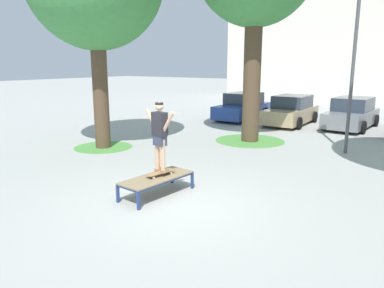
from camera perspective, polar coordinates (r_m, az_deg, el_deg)
ground_plane at (r=8.71m, az=-2.99°, el=-8.82°), size 120.00×120.00×0.00m
skate_box at (r=9.01m, az=-5.45°, el=-5.34°), size 0.92×1.96×0.46m
skateboard at (r=9.06m, az=-4.86°, el=-4.40°), size 0.33×0.82×0.09m
skater at (r=8.83m, az=-4.97°, el=1.79°), size 1.00×0.33×1.69m
grass_patch_near_left at (r=14.52m, az=-13.47°, el=-0.45°), size 2.19×2.19×0.01m
grass_patch_mid_back at (r=15.47m, az=8.89°, el=0.52°), size 2.84×2.84×0.01m
car_blue at (r=21.23m, az=7.83°, el=5.64°), size 1.95×4.21×1.50m
car_tan at (r=20.02m, az=15.02°, el=4.93°), size 1.96×4.22×1.50m
car_grey at (r=19.78m, az=23.37°, el=4.25°), size 2.09×4.28×1.50m
light_post at (r=13.97m, az=23.84°, el=14.16°), size 0.36×0.36×5.83m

